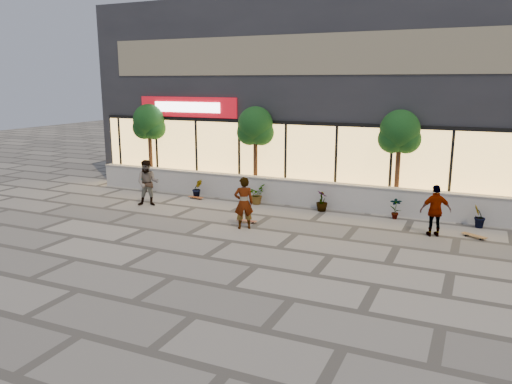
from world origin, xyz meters
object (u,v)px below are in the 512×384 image
at_px(skateboard_center, 247,221).
at_px(skater_left, 148,183).
at_px(skater_center, 244,203).
at_px(skateboard_left, 196,197).
at_px(tree_west, 149,124).
at_px(skater_right_near, 436,211).
at_px(skateboard_right_near, 474,236).
at_px(tree_midwest, 255,128).
at_px(tree_mideast, 400,134).

bearing_deg(skateboard_center, skater_left, 168.26).
relative_size(skater_center, skateboard_left, 2.44).
distance_m(tree_west, skater_right_near, 13.66).
height_order(skateboard_left, skateboard_right_near, skateboard_right_near).
height_order(skater_left, skateboard_right_near, skater_left).
height_order(tree_midwest, skateboard_left, tree_midwest).
xyz_separation_m(tree_west, skateboard_center, (6.95, -3.95, -2.91)).
relative_size(skater_center, skateboard_right_near, 2.22).
distance_m(skater_left, skater_right_near, 10.98).
bearing_deg(tree_west, skateboard_left, -24.01).
xyz_separation_m(tree_west, tree_mideast, (11.50, 0.00, 0.00)).
distance_m(tree_west, skateboard_center, 8.50).
relative_size(tree_west, tree_midwest, 1.00).
bearing_deg(tree_midwest, skater_left, -134.98).
bearing_deg(tree_midwest, skater_center, -70.34).
bearing_deg(skateboard_left, skater_center, -32.01).
bearing_deg(skateboard_right_near, skater_center, -134.96).
bearing_deg(tree_west, tree_mideast, 0.00).
bearing_deg(skater_right_near, skateboard_left, -29.95).
distance_m(tree_west, tree_mideast, 11.50).
height_order(skater_center, skateboard_left, skater_center).
bearing_deg(skater_right_near, skater_left, -19.84).
bearing_deg(skateboard_left, skater_right_near, -0.22).
height_order(skater_right_near, skateboard_center, skater_right_near).
bearing_deg(skater_left, skateboard_left, 32.50).
bearing_deg(tree_west, skater_left, -56.05).
relative_size(tree_mideast, skateboard_center, 5.19).
bearing_deg(tree_west, skateboard_center, -29.64).
bearing_deg(tree_mideast, skateboard_center, -139.05).
distance_m(skater_left, skateboard_right_near, 12.24).
bearing_deg(skateboard_right_near, skater_left, -147.51).
relative_size(skater_left, skateboard_left, 2.53).
bearing_deg(skater_right_near, tree_west, -34.34).
bearing_deg(skater_left, tree_west, 99.27).
distance_m(skater_right_near, skateboard_right_near, 1.47).
xyz_separation_m(skater_center, skater_right_near, (6.03, 1.79, -0.05)).
bearing_deg(tree_west, skater_center, -32.90).
distance_m(tree_midwest, skateboard_right_near, 9.70).
bearing_deg(tree_midwest, skater_right_near, -20.28).
bearing_deg(skater_right_near, skater_center, -5.67).
distance_m(tree_west, skater_center, 8.77).
distance_m(tree_midwest, skateboard_center, 5.12).
distance_m(skater_center, skateboard_right_near, 7.59).
relative_size(tree_midwest, skateboard_right_near, 4.82).
bearing_deg(tree_mideast, skater_left, -160.50).
bearing_deg(skater_left, tree_midwest, 20.34).
relative_size(skateboard_center, skateboard_right_near, 0.93).
bearing_deg(skateboard_center, tree_west, 146.61).
xyz_separation_m(skater_right_near, skateboard_left, (-9.82, 1.34, -0.78)).
distance_m(tree_midwest, skater_center, 5.34).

